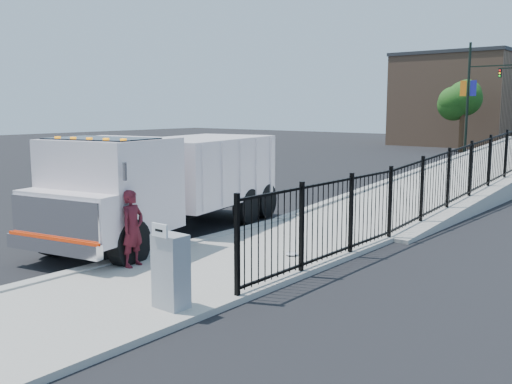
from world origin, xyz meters
The scene contains 13 objects.
ground centered at (0.00, 0.00, 0.00)m, with size 120.00×120.00×0.00m, color black.
sidewalk centered at (1.93, -2.00, 0.06)m, with size 3.55×12.00×0.12m, color #9E998E.
curb centered at (0.00, -2.00, 0.08)m, with size 0.30×12.00×0.16m, color #ADAAA3.
ramp centered at (2.12, 16.00, 0.00)m, with size 3.95×24.00×1.70m, color #9E998E.
iron_fence centered at (3.55, 12.00, 0.90)m, with size 0.10×28.00×1.80m, color black.
truck centered at (-1.35, 0.71, 1.57)m, with size 4.15×8.50×2.79m.
worker centered at (0.59, -1.95, 0.93)m, with size 0.59×0.39×1.62m, color #53141E.
utility_cabinet centered at (3.10, -3.17, 0.75)m, with size 0.55×0.40×1.25m, color gray.
arrow_sign centered at (3.10, -3.39, 1.48)m, with size 0.35×0.04×0.22m, color white.
debris centered at (2.69, 0.87, 0.16)m, with size 0.30×0.30×0.07m, color silver.
light_pole_0 centered at (-4.04, 32.28, 4.36)m, with size 3.77×0.22×8.00m.
tree_0 centered at (-5.56, 34.82, 3.95)m, with size 2.78×2.78×5.39m.
building centered at (-9.00, 44.00, 4.00)m, with size 10.00×10.00×8.00m, color #8C664C.
Camera 1 is at (10.00, -9.39, 3.45)m, focal length 40.00 mm.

